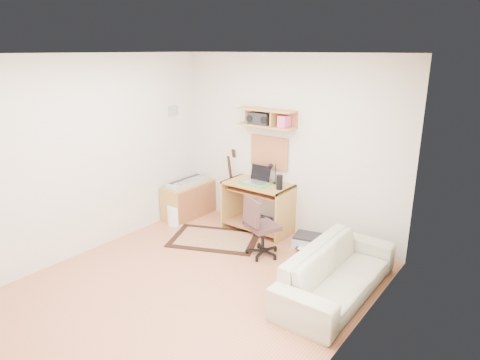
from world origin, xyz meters
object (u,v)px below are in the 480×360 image
Objects in this scene: task_chair at (263,227)px; cabinet at (189,200)px; desk at (258,207)px; sofa at (338,265)px; printer at (309,241)px.

task_chair is 1.84m from cabinet.
desk is 1.11× the size of cabinet.
cabinet is 0.49× the size of sofa.
desk is 1.93m from sofa.
cabinet is at bearing 171.14° from printer.
printer is (2.15, 0.15, -0.19)m from cabinet.
sofa is (1.19, -0.28, -0.05)m from task_chair.
desk reaches higher than sofa.
cabinet reaches higher than printer.
task_chair is 0.78m from printer.
printer is at bearing -1.83° from desk.
task_chair reaches higher than sofa.
task_chair is 1.96× the size of printer.
sofa is (1.70, -0.91, -0.02)m from desk.
cabinet is at bearing -171.17° from task_chair.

